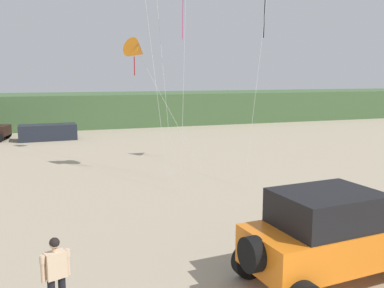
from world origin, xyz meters
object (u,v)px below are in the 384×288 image
jeep (335,234)px  distant_sedan (48,132)px  person_watching (56,272)px  kite_orange_streamer (137,51)px

jeep → distant_sedan: bearing=104.1°
person_watching → jeep: bearing=-6.2°
person_watching → distant_sedan: size_ratio=0.40×
jeep → kite_orange_streamer: (-1.97, 13.03, 4.88)m
jeep → kite_orange_streamer: size_ratio=0.74×
jeep → kite_orange_streamer: kite_orange_streamer is taller
kite_orange_streamer → jeep: bearing=-81.4°
person_watching → distant_sedan: (-0.25, 25.00, -0.34)m
jeep → person_watching: jeep is taller
distant_sedan → person_watching: bearing=-92.0°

